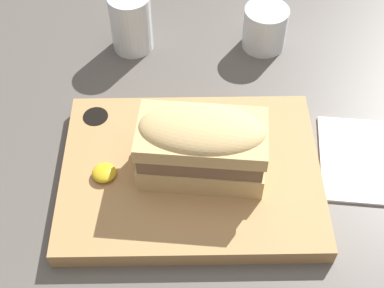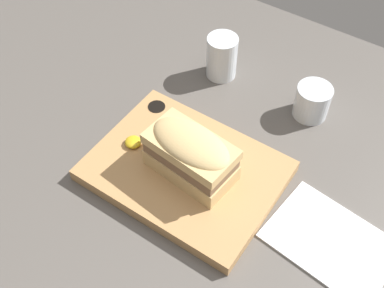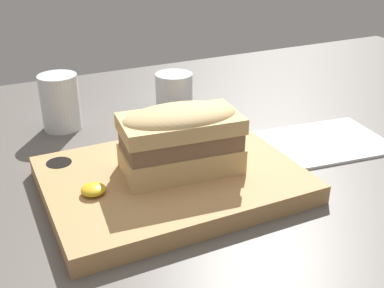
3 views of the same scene
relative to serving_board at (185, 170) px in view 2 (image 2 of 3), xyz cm
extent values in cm
cube|color=#56514C|center=(9.80, -5.92, -2.25)|extent=(160.78, 119.89, 2.00)
cube|color=tan|center=(0.09, -0.06, -0.01)|extent=(32.54, 24.40, 2.50)
cylinder|color=black|center=(-12.76, 8.72, 0.68)|extent=(3.42, 3.42, 1.25)
cube|color=tan|center=(1.38, -0.24, 2.92)|extent=(15.93, 9.64, 3.34)
cube|color=brown|center=(1.38, -0.24, 5.73)|extent=(15.30, 9.25, 2.28)
cube|color=tan|center=(1.38, -0.24, 7.87)|extent=(15.93, 9.64, 2.01)
ellipsoid|color=tan|center=(1.38, -0.24, 8.71)|extent=(15.61, 9.45, 3.01)
ellipsoid|color=gold|center=(-10.64, -1.18, 1.85)|extent=(3.01, 3.01, 1.20)
cylinder|color=silver|center=(-8.73, 26.12, 3.42)|extent=(6.41, 6.41, 9.35)
cylinder|color=silver|center=(-8.73, 26.12, 1.05)|extent=(5.64, 5.64, 4.21)
cylinder|color=silver|center=(11.99, 26.09, 2.13)|extent=(6.86, 6.86, 6.77)
cylinder|color=black|center=(11.99, 26.09, 1.50)|extent=(6.17, 6.17, 5.11)
cube|color=white|center=(27.15, 2.05, -1.05)|extent=(21.23, 16.21, 0.40)
camera|label=1|loc=(-0.41, -40.02, 55.28)|focal=50.00mm
camera|label=2|loc=(29.16, -41.06, 69.09)|focal=45.00mm
camera|label=3|loc=(-21.46, -51.10, 31.88)|focal=45.00mm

